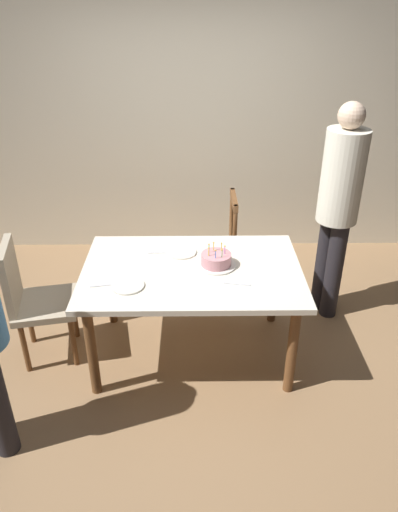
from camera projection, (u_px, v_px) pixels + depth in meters
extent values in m
plane|color=#93704C|center=(193.00, 351.00, 3.74)|extent=(6.40, 6.40, 0.00)
cube|color=beige|center=(192.00, 124.00, 4.72)|extent=(6.40, 0.10, 2.60)
cube|color=silver|center=(192.00, 271.00, 3.38)|extent=(1.54, 1.02, 0.04)
cylinder|color=brown|center=(92.00, 351.00, 3.20)|extent=(0.07, 0.07, 0.71)
cylinder|color=brown|center=(292.00, 350.00, 3.21)|extent=(0.07, 0.07, 0.71)
cylinder|color=brown|center=(110.00, 285.00, 3.91)|extent=(0.07, 0.07, 0.71)
cylinder|color=brown|center=(274.00, 284.00, 3.93)|extent=(0.07, 0.07, 0.71)
cylinder|color=silver|center=(216.00, 265.00, 3.40)|extent=(0.28, 0.28, 0.01)
cylinder|color=#D18C93|center=(216.00, 259.00, 3.38)|extent=(0.21, 0.21, 0.08)
cylinder|color=#D872CC|center=(225.00, 250.00, 3.35)|extent=(0.01, 0.01, 0.05)
sphere|color=#FFC64C|center=(225.00, 246.00, 3.33)|extent=(0.01, 0.01, 0.01)
cylinder|color=yellow|center=(221.00, 248.00, 3.39)|extent=(0.01, 0.01, 0.05)
sphere|color=#FFC64C|center=(221.00, 243.00, 3.37)|extent=(0.01, 0.01, 0.01)
cylinder|color=yellow|center=(214.00, 247.00, 3.40)|extent=(0.01, 0.01, 0.05)
sphere|color=#FFC64C|center=(214.00, 243.00, 3.38)|extent=(0.01, 0.01, 0.01)
cylinder|color=#66CC72|center=(209.00, 249.00, 3.37)|extent=(0.01, 0.01, 0.05)
sphere|color=#FFC64C|center=(209.00, 244.00, 3.36)|extent=(0.01, 0.01, 0.01)
cylinder|color=yellow|center=(209.00, 252.00, 3.33)|extent=(0.01, 0.01, 0.05)
sphere|color=#FFC64C|center=(209.00, 248.00, 3.31)|extent=(0.01, 0.01, 0.01)
cylinder|color=#4C7FE5|center=(216.00, 255.00, 3.30)|extent=(0.01, 0.01, 0.05)
sphere|color=#FFC64C|center=(216.00, 250.00, 3.28)|extent=(0.01, 0.01, 0.01)
cylinder|color=#66CC72|center=(222.00, 254.00, 3.31)|extent=(0.01, 0.01, 0.05)
sphere|color=#FFC64C|center=(222.00, 249.00, 3.29)|extent=(0.01, 0.01, 0.01)
cylinder|color=silver|center=(128.00, 286.00, 3.17)|extent=(0.22, 0.22, 0.01)
cylinder|color=silver|center=(182.00, 252.00, 3.57)|extent=(0.22, 0.22, 0.01)
cube|color=silver|center=(104.00, 285.00, 3.18)|extent=(0.18, 0.05, 0.01)
cube|color=silver|center=(160.00, 253.00, 3.57)|extent=(0.18, 0.02, 0.01)
cube|color=silver|center=(237.00, 284.00, 3.19)|extent=(0.18, 0.05, 0.01)
cube|color=beige|center=(209.00, 250.00, 4.24)|extent=(0.44, 0.44, 0.05)
cylinder|color=brown|center=(190.00, 264.00, 4.50)|extent=(0.04, 0.04, 0.42)
cylinder|color=brown|center=(190.00, 283.00, 4.21)|extent=(0.04, 0.04, 0.42)
cylinder|color=brown|center=(227.00, 263.00, 4.51)|extent=(0.04, 0.04, 0.42)
cylinder|color=brown|center=(229.00, 283.00, 4.21)|extent=(0.04, 0.04, 0.42)
cylinder|color=brown|center=(232.00, 215.00, 4.28)|extent=(0.04, 0.04, 0.50)
cylinder|color=brown|center=(235.00, 233.00, 3.97)|extent=(0.04, 0.04, 0.50)
cube|color=brown|center=(234.00, 200.00, 4.02)|extent=(0.04, 0.40, 0.06)
cube|color=tan|center=(46.00, 304.00, 3.51)|extent=(0.52, 0.52, 0.05)
cylinder|color=brown|center=(73.00, 341.00, 3.51)|extent=(0.04, 0.04, 0.42)
cylinder|color=brown|center=(74.00, 314.00, 3.80)|extent=(0.04, 0.04, 0.42)
cylinder|color=brown|center=(25.00, 347.00, 3.45)|extent=(0.04, 0.04, 0.42)
cylinder|color=brown|center=(30.00, 320.00, 3.74)|extent=(0.04, 0.04, 0.42)
cube|color=tan|center=(11.00, 278.00, 3.35)|extent=(0.12, 0.40, 0.50)
cylinder|color=#262328|center=(324.00, 264.00, 4.07)|extent=(0.14, 0.14, 0.86)
cylinder|color=#262328|center=(334.00, 271.00, 3.97)|extent=(0.14, 0.14, 0.86)
cylinder|color=silver|center=(342.00, 177.00, 3.63)|extent=(0.32, 0.32, 0.72)
sphere|color=beige|center=(352.00, 115.00, 3.41)|extent=(0.20, 0.20, 0.20)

